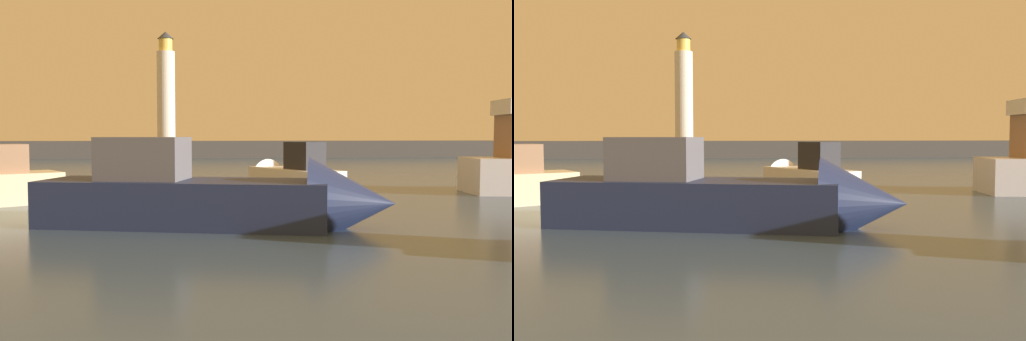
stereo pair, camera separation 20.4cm
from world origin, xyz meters
The scene contains 5 objects.
ground_plane centered at (0.00, 30.11, 0.00)m, with size 220.00×220.00×0.00m, color #384C60.
breakwater centered at (0.00, 60.22, 0.87)m, with size 63.14×5.05×1.74m, color #423F3D.
lighthouse centered at (-6.03, 60.22, 7.12)m, with size 1.87×1.87×11.36m.
motorboat_1 centered at (0.05, 22.41, 0.64)m, with size 3.70×5.98×2.27m.
motorboat_3 centered at (-2.90, 13.58, 0.73)m, with size 9.21×4.51×2.75m.
Camera 1 is at (-4.04, -0.86, 2.30)m, focal length 40.31 mm.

